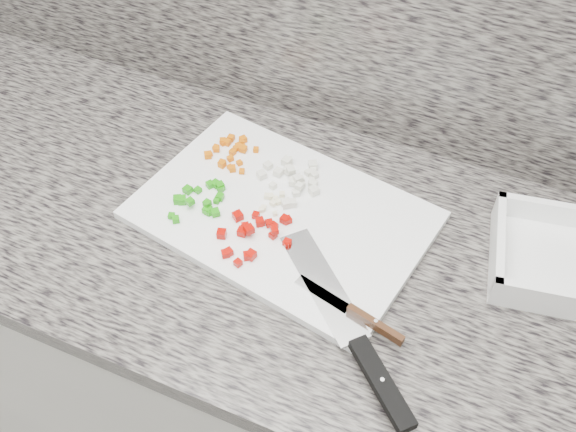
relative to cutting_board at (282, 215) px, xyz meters
name	(u,v)px	position (x,y,z in m)	size (l,w,h in m)	color
cabinet	(276,363)	(-0.01, -0.03, -0.48)	(3.92, 0.62, 0.86)	white
countertop	(272,237)	(-0.01, -0.03, -0.03)	(3.96, 0.64, 0.04)	#68635B
cutting_board	(282,215)	(0.00, 0.00, 0.00)	(0.48, 0.32, 0.02)	white
carrot_pile	(230,151)	(-0.15, 0.09, 0.01)	(0.09, 0.09, 0.01)	#D26004
onion_pile	(294,179)	(-0.01, 0.07, 0.02)	(0.12, 0.13, 0.02)	silver
green_pepper_pile	(201,200)	(-0.14, -0.04, 0.02)	(0.09, 0.12, 0.02)	#1E900D
red_pepper_pile	(253,234)	(-0.02, -0.07, 0.02)	(0.12, 0.13, 0.02)	#A50802
garlic_pile	(272,201)	(-0.02, 0.01, 0.01)	(0.04, 0.06, 0.01)	#F5ECBD
chef_knife	(360,346)	(0.21, -0.19, 0.01)	(0.30, 0.28, 0.02)	silver
paring_knife	(361,316)	(0.19, -0.15, 0.01)	(0.19, 0.06, 0.02)	silver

